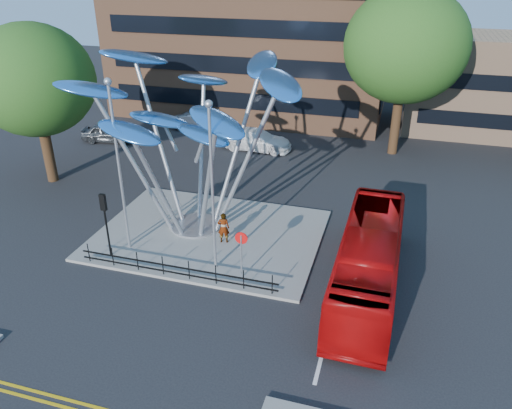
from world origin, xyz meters
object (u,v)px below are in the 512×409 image
(red_bus, at_px, (369,261))
(parked_car_left, at_px, (109,133))
(tree_left, at_px, (34,81))
(leaf_sculpture, at_px, (189,109))
(parked_car_mid, at_px, (197,122))
(street_lamp_left, at_px, (117,153))
(traffic_light_island, at_px, (104,212))
(parked_car_right, at_px, (256,140))
(tree_right, at_px, (406,46))
(no_entry_sign_island, at_px, (241,247))
(pedestrian, at_px, (224,228))
(street_lamp_right, at_px, (212,174))

(red_bus, height_order, parked_car_left, red_bus)
(tree_left, height_order, leaf_sculpture, tree_left)
(parked_car_mid, bearing_deg, street_lamp_left, -172.87)
(red_bus, bearing_deg, traffic_light_island, -174.57)
(parked_car_right, bearing_deg, tree_left, 130.31)
(parked_car_mid, bearing_deg, tree_right, -98.56)
(leaf_sculpture, xyz_separation_m, parked_car_left, (-12.46, 11.41, -6.13))
(traffic_light_island, bearing_deg, no_entry_sign_island, 0.13)
(tree_left, relative_size, pedestrian, 6.00)
(traffic_light_island, height_order, no_entry_sign_island, traffic_light_island)
(tree_right, xyz_separation_m, parked_car_mid, (-16.74, 1.00, -7.31))
(no_entry_sign_island, relative_size, parked_car_left, 0.56)
(parked_car_left, distance_m, parked_car_mid, 7.59)
(parked_car_mid, bearing_deg, leaf_sculpture, -162.90)
(parked_car_mid, bearing_deg, tree_left, 152.84)
(traffic_light_island, bearing_deg, parked_car_left, 121.44)
(traffic_light_island, xyz_separation_m, pedestrian, (5.08, 2.86, -1.61))
(tree_right, bearing_deg, red_bus, -90.93)
(red_bus, bearing_deg, street_lamp_right, -174.95)
(tree_right, relative_size, no_entry_sign_island, 4.94)
(parked_car_left, bearing_deg, tree_left, 174.11)
(no_entry_sign_island, height_order, red_bus, red_bus)
(tree_left, bearing_deg, no_entry_sign_island, -25.07)
(street_lamp_left, relative_size, traffic_light_island, 2.57)
(leaf_sculpture, bearing_deg, no_entry_sign_island, -45.67)
(tree_right, bearing_deg, parked_car_left, -170.15)
(street_lamp_right, distance_m, pedestrian, 4.74)
(traffic_light_island, distance_m, pedestrian, 6.05)
(street_lamp_left, xyz_separation_m, traffic_light_island, (-0.50, -1.00, -2.74))
(tree_left, relative_size, red_bus, 0.95)
(street_lamp_right, height_order, traffic_light_island, street_lamp_right)
(tree_right, distance_m, parked_car_left, 24.00)
(leaf_sculpture, distance_m, street_lamp_left, 4.28)
(tree_left, bearing_deg, street_lamp_right, -25.77)
(tree_left, bearing_deg, traffic_light_island, -39.81)
(traffic_light_island, xyz_separation_m, parked_car_left, (-9.53, 15.59, -1.87))
(red_bus, distance_m, parked_car_mid, 25.49)
(tree_right, bearing_deg, parked_car_right, -167.82)
(tree_right, distance_m, street_lamp_right, 20.64)
(street_lamp_left, height_order, no_entry_sign_island, street_lamp_left)
(tree_left, relative_size, no_entry_sign_island, 4.21)
(street_lamp_left, distance_m, traffic_light_island, 2.96)
(parked_car_left, height_order, parked_car_mid, parked_car_left)
(leaf_sculpture, distance_m, no_entry_sign_island, 7.71)
(street_lamp_left, relative_size, parked_car_right, 1.57)
(tree_right, relative_size, traffic_light_island, 3.54)
(tree_right, bearing_deg, leaf_sculpture, -123.31)
(leaf_sculpture, xyz_separation_m, parked_car_right, (-0.31, 13.08, -6.06))
(street_lamp_right, bearing_deg, tree_right, 68.46)
(no_entry_sign_island, bearing_deg, parked_car_left, 136.71)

